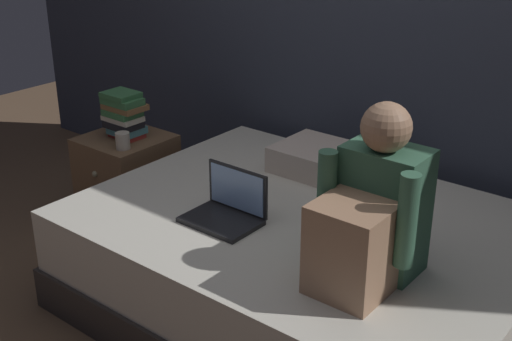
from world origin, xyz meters
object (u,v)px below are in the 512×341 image
Objects in this scene: nightstand at (128,181)px; mug at (123,141)px; person_sitting at (371,215)px; laptop at (228,208)px; book_stack at (124,114)px; bed at (305,265)px; pillow at (332,162)px.

mug is at bearing -42.69° from nightstand.
laptop is at bearing 178.49° from person_sitting.
person_sitting reaches higher than book_stack.
laptop reaches higher than nightstand.
bed is at bearing -4.17° from nightstand.
person_sitting is at bearing -1.51° from laptop.
pillow is (-0.16, 0.45, 0.31)m from bed.
person_sitting is at bearing -11.42° from nightstand.
pillow is (1.14, 0.36, 0.29)m from nightstand.
book_stack is at bearing -2.60° from nightstand.
laptop is at bearing -17.66° from nightstand.
person_sitting reaches higher than bed.
book_stack is 2.89× the size of mug.
laptop is 0.95m from mug.
mug reaches higher than nightstand.
nightstand is at bearing -162.63° from pillow.
book_stack is (-1.12, -0.36, 0.11)m from pillow.
person_sitting is 2.52× the size of book_stack.
person_sitting is 1.77m from book_stack.
mug is (-0.92, 0.21, 0.03)m from laptop.
nightstand is at bearing 168.58° from person_sitting.
pillow is 1.11m from mug.
book_stack is at bearing 175.81° from bed.
person_sitting reaches higher than nightstand.
book_stack is (-1.29, 0.09, 0.42)m from bed.
book_stack reaches higher than pillow.
pillow is 1.18m from book_stack.
nightstand is at bearing 162.34° from laptop.
book_stack is at bearing -162.42° from pillow.
bed is 6.25× the size of laptop.
person_sitting is 0.96m from pillow.
laptop is 1.10m from book_stack.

